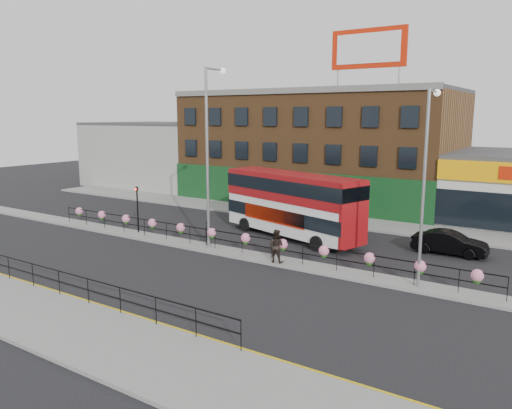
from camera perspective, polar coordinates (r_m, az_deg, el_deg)
The scene contains 18 objects.
ground at distance 29.95m, azimuth -3.17°, elevation -5.56°, with size 120.00×120.00×0.00m, color black.
south_pavement at distance 22.01m, azimuth -22.51°, elevation -12.06°, with size 60.00×4.00×0.15m, color gray.
north_pavement at distance 39.94m, azimuth 7.11°, elevation -1.52°, with size 60.00×4.00×0.15m, color gray.
median at distance 29.93m, azimuth -3.17°, elevation -5.42°, with size 60.00×1.60×0.15m, color gray.
yellow_line_inner at distance 23.28m, azimuth -17.76°, elevation -10.71°, with size 60.00×0.10×0.01m, color gold.
yellow_line_outer at distance 23.18m, azimuth -18.11°, elevation -10.82°, with size 60.00×0.10×0.01m, color gold.
brick_building at distance 48.13m, azimuth 7.18°, elevation 6.53°, with size 25.00×12.21×10.30m.
warehouse_west at distance 59.99m, azimuth -10.54°, elevation 5.73°, with size 15.50×12.00×7.30m.
billboard at distance 41.18m, azimuth 12.73°, elevation 17.00°, with size 6.00×0.29×4.40m.
median_railing at distance 29.69m, azimuth -3.19°, elevation -3.62°, with size 30.04×0.56×1.23m.
south_railing at distance 24.28m, azimuth -21.62°, elevation -7.69°, with size 20.04×0.05×1.12m.
double_decker_bus at distance 33.13m, azimuth 4.16°, elevation 0.67°, with size 10.99×5.49×4.33m.
car at distance 31.60m, azimuth 21.26°, elevation -4.11°, with size 4.26×1.55×1.39m, color black.
pedestrian_a at distance 31.25m, azimuth -5.45°, elevation -3.15°, with size 0.53×0.66×1.58m, color #24252C.
pedestrian_b at distance 27.39m, azimuth 2.30°, elevation -4.74°, with size 0.98×0.81×1.84m, color black.
lamp_column_west at distance 29.96m, azimuth -5.29°, elevation 7.10°, with size 0.39×1.89×10.77m.
lamp_column_east at distance 24.11m, azimuth 18.85°, elevation 3.58°, with size 0.33×1.61×9.15m.
traffic_light_median at distance 34.94m, azimuth -13.43°, elevation 0.59°, with size 0.15×0.28×3.65m.
Camera 1 is at (17.20, -23.15, 8.11)m, focal length 35.00 mm.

